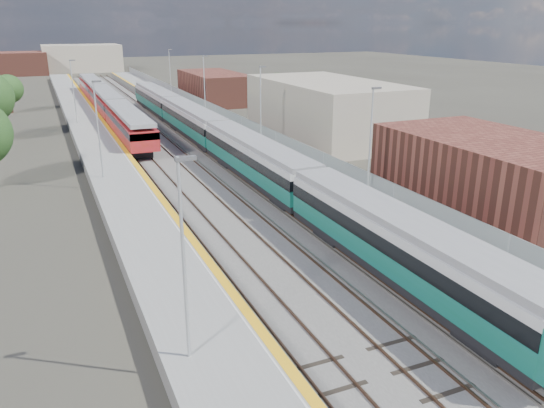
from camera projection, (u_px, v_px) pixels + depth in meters
ground at (180, 140)px, 60.00m from camera, size 320.00×320.00×0.00m
ballast_bed at (156, 137)px, 61.31m from camera, size 10.50×155.00×0.06m
tracks at (158, 134)px, 62.97m from camera, size 8.96×160.00×0.17m
platform_right at (218, 128)px, 63.98m from camera, size 4.70×155.00×8.52m
platform_left at (94, 138)px, 58.59m from camera, size 4.30×155.00×8.52m
buildings at (12, 31)px, 126.60m from camera, size 72.00×185.50×40.00m
green_train at (220, 136)px, 51.27m from camera, size 2.78×77.42×3.06m
red_train at (107, 102)px, 74.13m from camera, size 2.81×57.04×3.55m
tree_c at (8, 89)px, 76.82m from camera, size 4.11×4.11×5.58m
tree_d at (278, 86)px, 82.16m from camera, size 3.92×3.92×5.32m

